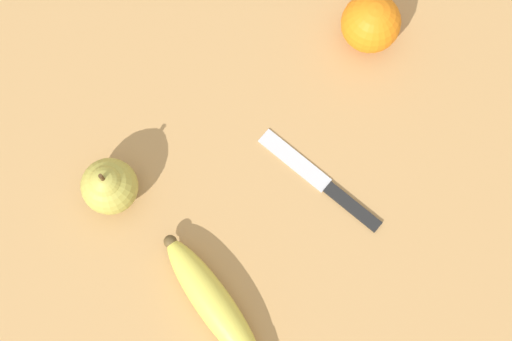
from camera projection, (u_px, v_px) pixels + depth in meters
ground_plane at (291, 223)px, 0.90m from camera, size 3.00×3.00×0.00m
banana at (214, 305)px, 0.86m from camera, size 0.08×0.20×0.04m
orange at (371, 23)px, 0.93m from camera, size 0.08×0.08×0.08m
pear at (109, 186)px, 0.87m from camera, size 0.07×0.07×0.09m
paring_knife at (324, 184)px, 0.91m from camera, size 0.10×0.18×0.01m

